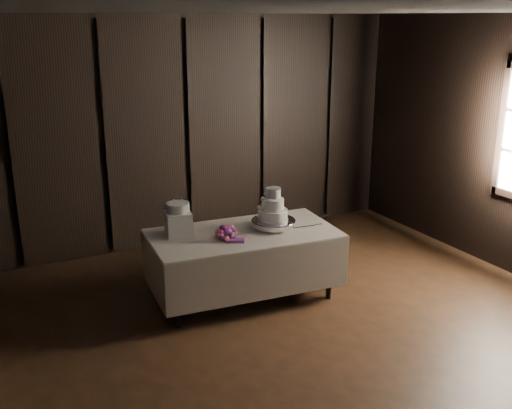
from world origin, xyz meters
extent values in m
cube|color=black|center=(0.00, 0.00, -0.02)|extent=(6.04, 7.04, 0.04)
cube|color=black|center=(0.00, 0.00, 3.02)|extent=(6.04, 7.04, 0.04)
cube|color=black|center=(0.00, 3.52, 1.50)|extent=(6.04, 0.04, 3.04)
cube|color=silver|center=(-0.17, 1.54, 0.76)|extent=(2.06, 1.19, 0.01)
cube|color=white|center=(-0.17, 1.54, 0.35)|extent=(1.89, 1.06, 0.71)
cylinder|color=silver|center=(0.19, 1.52, 0.81)|extent=(0.62, 0.62, 0.09)
cylinder|color=white|center=(0.19, 1.52, 0.91)|extent=(0.30, 0.30, 0.12)
cylinder|color=white|center=(0.19, 1.52, 1.03)|extent=(0.22, 0.22, 0.12)
cylinder|color=white|center=(0.19, 1.52, 1.15)|extent=(0.15, 0.15, 0.12)
cube|color=white|center=(-0.80, 1.79, 0.89)|extent=(0.30, 0.30, 0.25)
cylinder|color=white|center=(-0.80, 1.79, 1.06)|extent=(0.26, 0.26, 0.10)
cube|color=silver|center=(0.48, 1.39, 0.77)|extent=(0.37, 0.07, 0.01)
camera|label=1|loc=(-2.76, -3.86, 2.95)|focal=42.00mm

